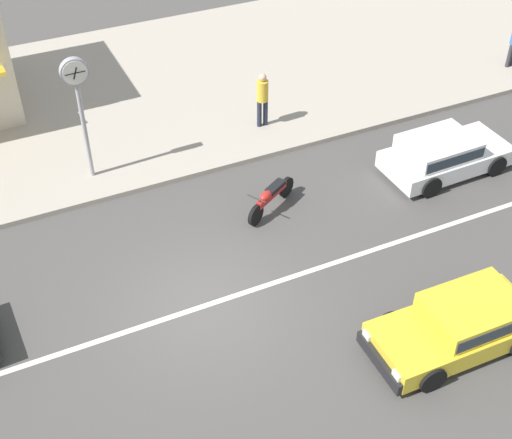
% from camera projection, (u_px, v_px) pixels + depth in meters
% --- Properties ---
extents(ground_plane, '(160.00, 160.00, 0.00)m').
position_uv_depth(ground_plane, '(205.00, 306.00, 15.85)').
color(ground_plane, '#4C4947').
extents(lane_centre_stripe, '(50.40, 0.14, 0.01)m').
position_uv_depth(lane_centre_stripe, '(205.00, 306.00, 15.84)').
color(lane_centre_stripe, silver).
rests_on(lane_centre_stripe, ground).
extents(kerb_strip, '(68.00, 10.00, 0.15)m').
position_uv_depth(kerb_strip, '(92.00, 103.00, 22.50)').
color(kerb_strip, '#ADA393').
rests_on(kerb_strip, ground).
extents(hatchback_white_0, '(3.68, 1.84, 1.10)m').
position_uv_depth(hatchback_white_0, '(444.00, 153.00, 19.44)').
color(hatchback_white_0, white).
rests_on(hatchback_white_0, ground).
extents(hatchback_yellow_4, '(3.68, 1.77, 1.10)m').
position_uv_depth(hatchback_yellow_4, '(462.00, 323.00, 14.67)').
color(hatchback_yellow_4, yellow).
rests_on(hatchback_yellow_4, ground).
extents(motorcycle_0, '(1.76, 1.13, 0.80)m').
position_uv_depth(motorcycle_0, '(271.00, 197.00, 18.21)').
color(motorcycle_0, black).
rests_on(motorcycle_0, ground).
extents(street_clock, '(0.71, 0.22, 3.48)m').
position_uv_depth(street_clock, '(77.00, 89.00, 17.74)').
color(street_clock, '#9E9EA3').
rests_on(street_clock, kerb_strip).
extents(pedestrian_mid_kerb, '(0.34, 0.34, 1.71)m').
position_uv_depth(pedestrian_mid_kerb, '(262.00, 96.00, 20.73)').
color(pedestrian_mid_kerb, '#232838').
rests_on(pedestrian_mid_kerb, kerb_strip).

